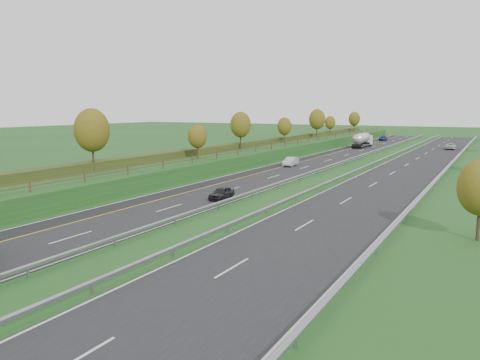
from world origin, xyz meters
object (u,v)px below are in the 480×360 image
at_px(road_tanker, 362,140).
at_px(car_dark_near, 222,193).
at_px(car_silver_mid, 291,161).
at_px(car_oncoming, 450,146).
at_px(car_small_far, 383,138).

height_order(road_tanker, car_dark_near, road_tanker).
bearing_deg(car_silver_mid, road_tanker, 85.69).
distance_m(car_silver_mid, car_oncoming, 52.14).
relative_size(road_tanker, car_oncoming, 2.16).
distance_m(car_dark_near, car_oncoming, 80.03).
bearing_deg(car_small_far, car_oncoming, -52.34).
distance_m(road_tanker, car_oncoming, 20.24).
bearing_deg(road_tanker, car_dark_near, -86.68).
xyz_separation_m(road_tanker, car_dark_near, (4.34, -74.75, -1.17)).
height_order(car_dark_near, car_silver_mid, car_silver_mid).
distance_m(road_tanker, car_silver_mid, 44.20).
bearing_deg(car_small_far, car_dark_near, -91.52).
relative_size(car_dark_near, car_oncoming, 0.74).
bearing_deg(car_oncoming, car_silver_mid, 64.26).
bearing_deg(car_oncoming, car_dark_near, 76.20).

